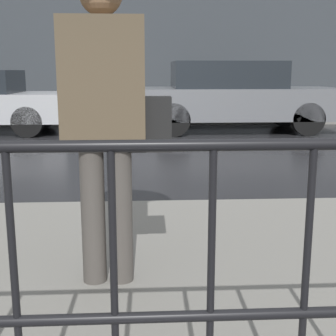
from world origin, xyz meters
name	(u,v)px	position (x,y,z in m)	size (l,w,h in m)	color
ground_plane	(146,150)	(0.00, 0.00, 0.00)	(80.00, 80.00, 0.00)	#262628
sidewalk_near	(153,282)	(0.00, -5.33, 0.07)	(28.00, 3.17, 0.15)	gray
sidewalk_far	(144,119)	(0.00, 4.63, 0.07)	(28.00, 1.78, 0.15)	gray
lane_marking	(146,150)	(0.00, 0.00, 0.00)	(25.20, 0.12, 0.01)	gold
building_storefront	(143,28)	(0.00, 5.67, 2.52)	(28.00, 0.30, 5.04)	#383D42
railing_foreground	(163,264)	(0.00, -6.67, 0.77)	(12.00, 0.04, 1.01)	black
car_grey	(232,96)	(1.97, 2.54, 0.80)	(4.60, 1.89, 1.56)	slate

